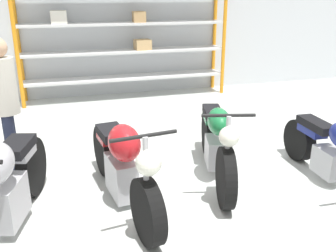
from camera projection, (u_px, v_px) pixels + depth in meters
ground_plane at (178, 193)px, 4.38m from camera, size 30.00×30.00×0.00m
back_wall at (111, 13)px, 8.13m from camera, size 30.00×0.08×3.60m
shelving_rack at (127, 35)px, 8.00m from camera, size 4.45×0.63×2.56m
motorcycle_silver at (4, 188)px, 3.52m from camera, size 0.86×2.14×1.10m
motorcycle_red at (123, 165)px, 4.03m from camera, size 0.61×2.19×1.07m
motorcycle_green at (217, 142)px, 4.64m from camera, size 0.77×2.09×1.05m
motorcycle_blue at (335, 153)px, 4.47m from camera, size 0.68×2.04×0.94m
person_browsing at (5, 98)px, 4.45m from camera, size 0.34×0.34×1.74m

